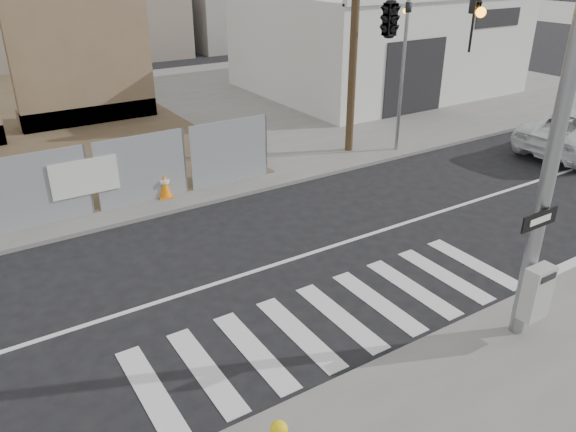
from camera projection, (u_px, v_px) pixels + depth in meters
ground at (276, 265)px, 13.33m from camera, size 100.00×100.00×0.00m
sidewalk_far at (105, 123)px, 23.96m from camera, size 50.00×20.00×0.12m
signal_pole at (437, 62)px, 10.93m from camera, size 0.96×5.87×7.00m
far_signal_pole at (404, 56)px, 19.22m from camera, size 0.16×0.20×5.60m
concrete_wall_right at (80, 44)px, 22.36m from camera, size 5.50×1.30×8.00m
auto_shop at (376, 41)px, 28.91m from camera, size 12.00×10.20×5.95m
utility_pole_right at (356, 2)px, 18.44m from camera, size 1.60×0.28×10.00m
traffic_cone_d at (165, 185)px, 16.53m from camera, size 0.46×0.46×0.77m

